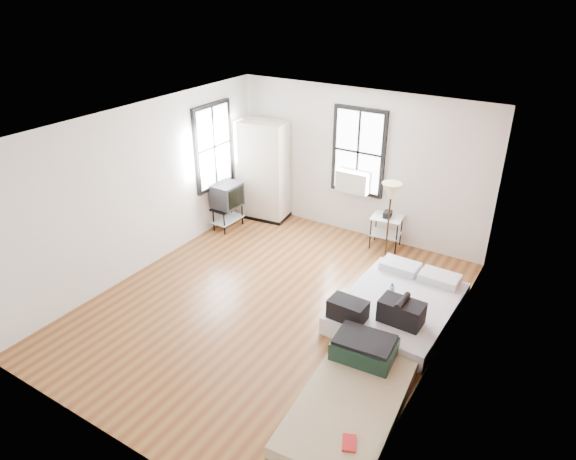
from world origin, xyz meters
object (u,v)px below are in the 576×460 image
Objects in this scene: wardrobe at (263,171)px; tv_stand at (227,197)px; side_table at (387,223)px; floor_lamp at (391,196)px; mattress_bare at (353,389)px; mattress_main at (398,306)px.

wardrobe is 2.16× the size of tv_stand.
side_table is 1.08m from floor_lamp.
side_table is at bearing 19.19° from tv_stand.
mattress_bare is 1.08× the size of wardrobe.
wardrobe is 3.02m from floor_lamp.
mattress_main is at bearing -33.80° from wardrobe.
side_table reaches higher than mattress_bare.
mattress_bare is 5.06m from tv_stand.
tv_stand reaches higher than mattress_main.
mattress_main is 4.12m from tv_stand.
floor_lamp is at bearing -68.18° from side_table.
tv_stand is (-4.12, 2.88, 0.53)m from mattress_bare.
side_table reaches higher than mattress_main.
tv_stand is at bearing -163.06° from side_table.
wardrobe is 2.79× the size of side_table.
wardrobe reaches higher than side_table.
floor_lamp is 3.31m from tv_stand.
mattress_bare is at bearing -32.70° from tv_stand.
tv_stand reaches higher than mattress_bare.
wardrobe is 1.31× the size of floor_lamp.
mattress_main reaches higher than mattress_bare.
side_table is 0.47× the size of floor_lamp.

